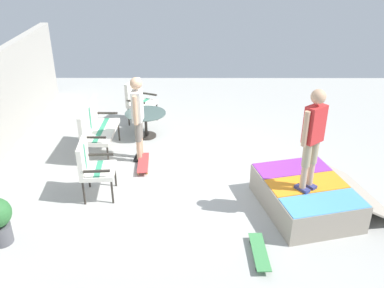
{
  "coord_description": "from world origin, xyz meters",
  "views": [
    {
      "loc": [
        -6.87,
        0.06,
        4.08
      ],
      "look_at": [
        -0.09,
        0.07,
        0.7
      ],
      "focal_mm": 39.36,
      "sensor_mm": 36.0,
      "label": 1
    }
  ],
  "objects_px": {
    "skate_ramp": "(307,196)",
    "skateboard_spare": "(259,252)",
    "patio_chair_by_wall": "(91,164)",
    "patio_chair_near_house": "(138,98)",
    "person_watching": "(138,113)",
    "patio_bench": "(95,126)",
    "person_skater": "(313,134)",
    "patio_table": "(146,120)",
    "skateboard_by_bench": "(143,163)"
  },
  "relations": [
    {
      "from": "patio_bench",
      "to": "patio_chair_near_house",
      "type": "bearing_deg",
      "value": -23.09
    },
    {
      "from": "person_watching",
      "to": "patio_chair_near_house",
      "type": "bearing_deg",
      "value": 7.24
    },
    {
      "from": "person_watching",
      "to": "skateboard_spare",
      "type": "bearing_deg",
      "value": -145.14
    },
    {
      "from": "patio_chair_near_house",
      "to": "person_skater",
      "type": "relative_size",
      "value": 0.62
    },
    {
      "from": "patio_bench",
      "to": "patio_table",
      "type": "bearing_deg",
      "value": -49.95
    },
    {
      "from": "patio_chair_by_wall",
      "to": "skateboard_by_bench",
      "type": "height_order",
      "value": "patio_chair_by_wall"
    },
    {
      "from": "skateboard_spare",
      "to": "skate_ramp",
      "type": "bearing_deg",
      "value": -38.48
    },
    {
      "from": "person_skater",
      "to": "skate_ramp",
      "type": "bearing_deg",
      "value": -30.41
    },
    {
      "from": "patio_chair_by_wall",
      "to": "patio_chair_near_house",
      "type": "bearing_deg",
      "value": -7.4
    },
    {
      "from": "person_skater",
      "to": "patio_chair_near_house",
      "type": "bearing_deg",
      "value": 39.38
    },
    {
      "from": "patio_chair_near_house",
      "to": "patio_chair_by_wall",
      "type": "xyz_separation_m",
      "value": [
        -3.2,
        0.42,
        0.0
      ]
    },
    {
      "from": "person_watching",
      "to": "skateboard_by_bench",
      "type": "height_order",
      "value": "person_watching"
    },
    {
      "from": "patio_chair_by_wall",
      "to": "skateboard_by_bench",
      "type": "bearing_deg",
      "value": -36.82
    },
    {
      "from": "person_skater",
      "to": "skateboard_by_bench",
      "type": "height_order",
      "value": "person_skater"
    },
    {
      "from": "patio_table",
      "to": "skateboard_spare",
      "type": "xyz_separation_m",
      "value": [
        -3.95,
        -1.99,
        -0.32
      ]
    },
    {
      "from": "skate_ramp",
      "to": "skateboard_by_bench",
      "type": "height_order",
      "value": "skate_ramp"
    },
    {
      "from": "skate_ramp",
      "to": "person_watching",
      "type": "relative_size",
      "value": 1.32
    },
    {
      "from": "skate_ramp",
      "to": "skateboard_spare",
      "type": "height_order",
      "value": "skate_ramp"
    },
    {
      "from": "skate_ramp",
      "to": "patio_table",
      "type": "xyz_separation_m",
      "value": [
        2.79,
        2.91,
        0.16
      ]
    },
    {
      "from": "patio_chair_near_house",
      "to": "skateboard_by_bench",
      "type": "relative_size",
      "value": 1.26
    },
    {
      "from": "patio_chair_by_wall",
      "to": "skateboard_spare",
      "type": "bearing_deg",
      "value": -120.58
    },
    {
      "from": "skate_ramp",
      "to": "patio_chair_near_house",
      "type": "bearing_deg",
      "value": 41.39
    },
    {
      "from": "skateboard_by_bench",
      "to": "person_skater",
      "type": "bearing_deg",
      "value": -119.43
    },
    {
      "from": "skate_ramp",
      "to": "patio_bench",
      "type": "bearing_deg",
      "value": 62.58
    },
    {
      "from": "patio_bench",
      "to": "patio_chair_by_wall",
      "type": "relative_size",
      "value": 1.24
    },
    {
      "from": "patio_bench",
      "to": "patio_chair_by_wall",
      "type": "distance_m",
      "value": 1.62
    },
    {
      "from": "skate_ramp",
      "to": "skateboard_by_bench",
      "type": "bearing_deg",
      "value": 63.82
    },
    {
      "from": "skate_ramp",
      "to": "patio_bench",
      "type": "height_order",
      "value": "patio_bench"
    },
    {
      "from": "patio_chair_near_house",
      "to": "person_watching",
      "type": "distance_m",
      "value": 1.95
    },
    {
      "from": "patio_table",
      "to": "patio_bench",
      "type": "bearing_deg",
      "value": 130.05
    },
    {
      "from": "patio_chair_by_wall",
      "to": "person_watching",
      "type": "xyz_separation_m",
      "value": [
        1.3,
        -0.66,
        0.39
      ]
    },
    {
      "from": "patio_chair_near_house",
      "to": "person_skater",
      "type": "bearing_deg",
      "value": -140.62
    },
    {
      "from": "skateboard_spare",
      "to": "patio_table",
      "type": "bearing_deg",
      "value": 26.66
    },
    {
      "from": "skate_ramp",
      "to": "skateboard_spare",
      "type": "xyz_separation_m",
      "value": [
        -1.17,
        0.93,
        -0.16
      ]
    },
    {
      "from": "patio_chair_by_wall",
      "to": "patio_table",
      "type": "distance_m",
      "value": 2.49
    },
    {
      "from": "patio_bench",
      "to": "patio_chair_near_house",
      "type": "xyz_separation_m",
      "value": [
        1.6,
        -0.68,
        -0.0
      ]
    },
    {
      "from": "patio_table",
      "to": "person_skater",
      "type": "xyz_separation_m",
      "value": [
        -2.94,
        -2.82,
        1.04
      ]
    },
    {
      "from": "patio_bench",
      "to": "skateboard_spare",
      "type": "relative_size",
      "value": 1.57
    },
    {
      "from": "skateboard_by_bench",
      "to": "skateboard_spare",
      "type": "height_order",
      "value": "same"
    },
    {
      "from": "patio_bench",
      "to": "patio_chair_near_house",
      "type": "height_order",
      "value": "same"
    },
    {
      "from": "patio_chair_by_wall",
      "to": "skateboard_spare",
      "type": "relative_size",
      "value": 1.27
    },
    {
      "from": "patio_table",
      "to": "skateboard_by_bench",
      "type": "height_order",
      "value": "patio_table"
    },
    {
      "from": "skateboard_spare",
      "to": "skateboard_by_bench",
      "type": "bearing_deg",
      "value": 36.67
    },
    {
      "from": "patio_bench",
      "to": "person_watching",
      "type": "distance_m",
      "value": 1.05
    },
    {
      "from": "patio_chair_by_wall",
      "to": "person_watching",
      "type": "bearing_deg",
      "value": -26.74
    },
    {
      "from": "skate_ramp",
      "to": "person_watching",
      "type": "distance_m",
      "value": 3.47
    },
    {
      "from": "patio_chair_near_house",
      "to": "person_watching",
      "type": "bearing_deg",
      "value": -172.76
    },
    {
      "from": "patio_table",
      "to": "skateboard_spare",
      "type": "bearing_deg",
      "value": -153.34
    },
    {
      "from": "skate_ramp",
      "to": "person_skater",
      "type": "distance_m",
      "value": 1.21
    },
    {
      "from": "skate_ramp",
      "to": "person_skater",
      "type": "relative_size",
      "value": 1.38
    }
  ]
}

